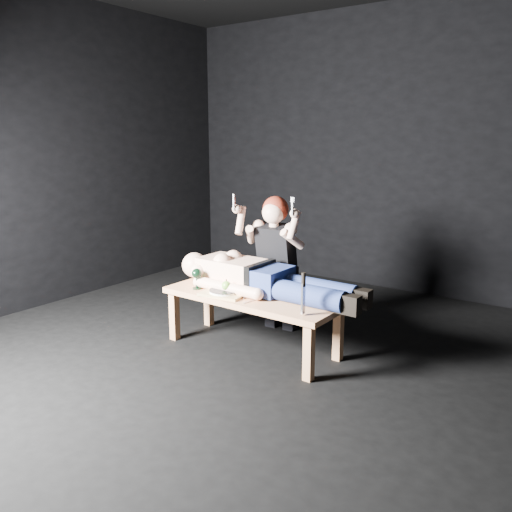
# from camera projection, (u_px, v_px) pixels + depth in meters

# --- Properties ---
(ground) EXTENTS (5.00, 5.00, 0.00)m
(ground) POSITION_uv_depth(u_px,v_px,m) (251.00, 361.00, 3.99)
(ground) COLOR black
(ground) RESTS_ON ground
(back_wall) EXTENTS (5.00, 0.00, 5.00)m
(back_wall) POSITION_uv_depth(u_px,v_px,m) (388.00, 151.00, 5.64)
(back_wall) COLOR black
(back_wall) RESTS_ON ground
(table) EXTENTS (1.44, 0.56, 0.45)m
(table) POSITION_uv_depth(u_px,v_px,m) (252.00, 322.00, 4.17)
(table) COLOR tan
(table) RESTS_ON ground
(lying_man) EXTENTS (1.53, 0.49, 0.28)m
(lying_man) POSITION_uv_depth(u_px,v_px,m) (265.00, 275.00, 4.14)
(lying_man) COLOR beige
(lying_man) RESTS_ON table
(kneeling_woman) EXTENTS (0.71, 0.78, 1.21)m
(kneeling_woman) POSITION_uv_depth(u_px,v_px,m) (280.00, 262.00, 4.53)
(kneeling_woman) COLOR black
(kneeling_woman) RESTS_ON ground
(serving_tray) EXTENTS (0.37, 0.29, 0.02)m
(serving_tray) POSITION_uv_depth(u_px,v_px,m) (224.00, 294.00, 4.11)
(serving_tray) COLOR tan
(serving_tray) RESTS_ON table
(plate) EXTENTS (0.26, 0.26, 0.02)m
(plate) POSITION_uv_depth(u_px,v_px,m) (224.00, 291.00, 4.11)
(plate) COLOR white
(plate) RESTS_ON serving_tray
(apple) EXTENTS (0.07, 0.07, 0.07)m
(apple) POSITION_uv_depth(u_px,v_px,m) (226.00, 286.00, 4.09)
(apple) COLOR #418F2C
(apple) RESTS_ON plate
(goblet) EXTENTS (0.08, 0.08, 0.17)m
(goblet) POSITION_uv_depth(u_px,v_px,m) (197.00, 279.00, 4.26)
(goblet) COLOR black
(goblet) RESTS_ON table
(fork_flat) EXTENTS (0.05, 0.15, 0.01)m
(fork_flat) POSITION_uv_depth(u_px,v_px,m) (204.00, 291.00, 4.19)
(fork_flat) COLOR #B2B2B7
(fork_flat) RESTS_ON table
(knife_flat) EXTENTS (0.05, 0.15, 0.01)m
(knife_flat) POSITION_uv_depth(u_px,v_px,m) (251.00, 301.00, 3.95)
(knife_flat) COLOR #B2B2B7
(knife_flat) RESTS_ON table
(spoon_flat) EXTENTS (0.07, 0.15, 0.01)m
(spoon_flat) POSITION_uv_depth(u_px,v_px,m) (246.00, 296.00, 4.07)
(spoon_flat) COLOR #B2B2B7
(spoon_flat) RESTS_ON table
(carving_knife) EXTENTS (0.04, 0.04, 0.30)m
(carving_knife) POSITION_uv_depth(u_px,v_px,m) (303.00, 294.00, 3.61)
(carving_knife) COLOR #B2B2B7
(carving_knife) RESTS_ON table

